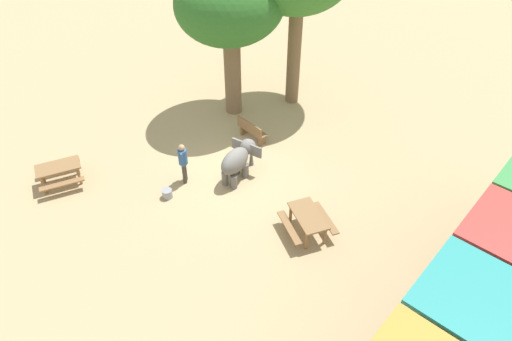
{
  "coord_description": "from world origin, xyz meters",
  "views": [
    {
      "loc": [
        9.25,
        9.34,
        10.84
      ],
      "look_at": [
        0.18,
        1.16,
        0.8
      ],
      "focal_mm": 32.05,
      "sensor_mm": 36.0,
      "label": 1
    }
  ],
  "objects_px": {
    "feed_bucket": "(167,194)",
    "wooden_bench": "(251,130)",
    "picnic_table_far": "(59,170)",
    "shade_tree_main": "(230,5)",
    "picnic_table_near": "(308,219)",
    "elephant": "(238,159)",
    "person_handler": "(183,160)",
    "market_stall_teal": "(464,331)",
    "market_stall_red": "(504,266)"
  },
  "relations": [
    {
      "from": "shade_tree_main",
      "to": "elephant",
      "type": "bearing_deg",
      "value": 46.26
    },
    {
      "from": "person_handler",
      "to": "picnic_table_near",
      "type": "height_order",
      "value": "person_handler"
    },
    {
      "from": "market_stall_teal",
      "to": "feed_bucket",
      "type": "distance_m",
      "value": 9.94
    },
    {
      "from": "picnic_table_near",
      "to": "market_stall_teal",
      "type": "xyz_separation_m",
      "value": [
        0.94,
        5.23,
        0.55
      ]
    },
    {
      "from": "elephant",
      "to": "market_stall_teal",
      "type": "xyz_separation_m",
      "value": [
        1.45,
        8.75,
        0.31
      ]
    },
    {
      "from": "person_handler",
      "to": "wooden_bench",
      "type": "relative_size",
      "value": 1.13
    },
    {
      "from": "shade_tree_main",
      "to": "market_stall_teal",
      "type": "xyz_separation_m",
      "value": [
        4.65,
        12.09,
        -3.54
      ]
    },
    {
      "from": "shade_tree_main",
      "to": "picnic_table_far",
      "type": "distance_m",
      "value": 8.78
    },
    {
      "from": "market_stall_red",
      "to": "market_stall_teal",
      "type": "xyz_separation_m",
      "value": [
        2.6,
        0.0,
        0.0
      ]
    },
    {
      "from": "shade_tree_main",
      "to": "feed_bucket",
      "type": "height_order",
      "value": "shade_tree_main"
    },
    {
      "from": "wooden_bench",
      "to": "picnic_table_near",
      "type": "relative_size",
      "value": 0.71
    },
    {
      "from": "wooden_bench",
      "to": "picnic_table_near",
      "type": "height_order",
      "value": "wooden_bench"
    },
    {
      "from": "market_stall_red",
      "to": "feed_bucket",
      "type": "bearing_deg",
      "value": -69.99
    },
    {
      "from": "elephant",
      "to": "shade_tree_main",
      "type": "distance_m",
      "value": 6.01
    },
    {
      "from": "person_handler",
      "to": "picnic_table_near",
      "type": "xyz_separation_m",
      "value": [
        -0.93,
        4.8,
        -0.36
      ]
    },
    {
      "from": "wooden_bench",
      "to": "shade_tree_main",
      "type": "bearing_deg",
      "value": 157.02
    },
    {
      "from": "picnic_table_near",
      "to": "picnic_table_far",
      "type": "distance_m",
      "value": 8.94
    },
    {
      "from": "shade_tree_main",
      "to": "picnic_table_near",
      "type": "distance_m",
      "value": 8.8
    },
    {
      "from": "shade_tree_main",
      "to": "market_stall_red",
      "type": "relative_size",
      "value": 2.52
    },
    {
      "from": "elephant",
      "to": "market_stall_red",
      "type": "bearing_deg",
      "value": -92.35
    },
    {
      "from": "picnic_table_far",
      "to": "feed_bucket",
      "type": "bearing_deg",
      "value": -35.38
    },
    {
      "from": "wooden_bench",
      "to": "market_stall_teal",
      "type": "bearing_deg",
      "value": -13.95
    },
    {
      "from": "market_stall_red",
      "to": "feed_bucket",
      "type": "height_order",
      "value": "market_stall_red"
    },
    {
      "from": "market_stall_red",
      "to": "picnic_table_near",
      "type": "bearing_deg",
      "value": -72.36
    },
    {
      "from": "person_handler",
      "to": "market_stall_red",
      "type": "bearing_deg",
      "value": -29.28
    },
    {
      "from": "elephant",
      "to": "shade_tree_main",
      "type": "height_order",
      "value": "shade_tree_main"
    },
    {
      "from": "elephant",
      "to": "picnic_table_far",
      "type": "distance_m",
      "value": 6.35
    },
    {
      "from": "picnic_table_far",
      "to": "feed_bucket",
      "type": "distance_m",
      "value": 3.99
    },
    {
      "from": "person_handler",
      "to": "market_stall_teal",
      "type": "bearing_deg",
      "value": -43.81
    },
    {
      "from": "feed_bucket",
      "to": "shade_tree_main",
      "type": "bearing_deg",
      "value": -158.25
    },
    {
      "from": "feed_bucket",
      "to": "market_stall_teal",
      "type": "bearing_deg",
      "value": 95.71
    },
    {
      "from": "market_stall_red",
      "to": "picnic_table_far",
      "type": "bearing_deg",
      "value": -66.92
    },
    {
      "from": "market_stall_red",
      "to": "wooden_bench",
      "type": "bearing_deg",
      "value": -95.21
    },
    {
      "from": "picnic_table_near",
      "to": "market_stall_teal",
      "type": "relative_size",
      "value": 0.8
    },
    {
      "from": "wooden_bench",
      "to": "feed_bucket",
      "type": "height_order",
      "value": "wooden_bench"
    },
    {
      "from": "picnic_table_near",
      "to": "feed_bucket",
      "type": "height_order",
      "value": "picnic_table_near"
    },
    {
      "from": "picnic_table_near",
      "to": "person_handler",
      "type": "bearing_deg",
      "value": 39.06
    },
    {
      "from": "shade_tree_main",
      "to": "wooden_bench",
      "type": "height_order",
      "value": "shade_tree_main"
    },
    {
      "from": "elephant",
      "to": "picnic_table_near",
      "type": "distance_m",
      "value": 3.57
    },
    {
      "from": "market_stall_red",
      "to": "person_handler",
      "type": "bearing_deg",
      "value": -75.51
    },
    {
      "from": "wooden_bench",
      "to": "market_stall_teal",
      "type": "xyz_separation_m",
      "value": [
        3.51,
        9.99,
        0.67
      ]
    },
    {
      "from": "wooden_bench",
      "to": "market_stall_teal",
      "type": "relative_size",
      "value": 0.57
    },
    {
      "from": "person_handler",
      "to": "shade_tree_main",
      "type": "relative_size",
      "value": 0.26
    },
    {
      "from": "market_stall_teal",
      "to": "feed_bucket",
      "type": "bearing_deg",
      "value": -84.29
    },
    {
      "from": "wooden_bench",
      "to": "market_stall_red",
      "type": "height_order",
      "value": "market_stall_red"
    },
    {
      "from": "wooden_bench",
      "to": "picnic_table_far",
      "type": "distance_m",
      "value": 7.31
    },
    {
      "from": "person_handler",
      "to": "elephant",
      "type": "bearing_deg",
      "value": 4.76
    },
    {
      "from": "shade_tree_main",
      "to": "market_stall_teal",
      "type": "bearing_deg",
      "value": 68.98
    },
    {
      "from": "person_handler",
      "to": "shade_tree_main",
      "type": "bearing_deg",
      "value": 70.16
    },
    {
      "from": "feed_bucket",
      "to": "wooden_bench",
      "type": "bearing_deg",
      "value": -178.14
    }
  ]
}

